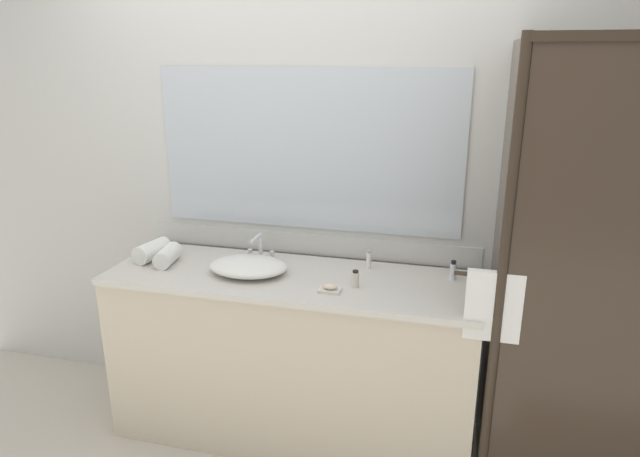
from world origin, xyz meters
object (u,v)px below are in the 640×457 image
(amenity_bottle_shampoo, at_px, (369,260))
(rolled_towel_near_edge, at_px, (152,251))
(soap_dish, at_px, (330,289))
(rolled_towel_middle, at_px, (168,256))
(sink_basin, at_px, (248,266))
(faucet, at_px, (260,252))
(amenity_bottle_conditioner, at_px, (355,279))
(amenity_bottle_body_wash, at_px, (453,271))

(amenity_bottle_shampoo, xyz_separation_m, rolled_towel_near_edge, (-1.11, -0.16, 0.00))
(soap_dish, distance_m, rolled_towel_middle, 0.89)
(sink_basin, bearing_deg, faucet, 90.00)
(sink_basin, height_order, amenity_bottle_shampoo, amenity_bottle_shampoo)
(rolled_towel_near_edge, height_order, rolled_towel_middle, rolled_towel_near_edge)
(sink_basin, xyz_separation_m, rolled_towel_middle, (-0.44, 0.01, 0.01))
(rolled_towel_middle, bearing_deg, soap_dish, -8.32)
(sink_basin, bearing_deg, amenity_bottle_conditioner, -3.81)
(amenity_bottle_body_wash, bearing_deg, faucet, -179.89)
(rolled_towel_near_edge, distance_m, rolled_towel_middle, 0.12)
(soap_dish, bearing_deg, amenity_bottle_shampoo, 69.79)
(rolled_towel_middle, bearing_deg, rolled_towel_near_edge, 161.71)
(faucet, xyz_separation_m, amenity_bottle_conditioner, (0.54, -0.20, -0.01))
(sink_basin, xyz_separation_m, amenity_bottle_body_wash, (0.97, 0.17, 0.01))
(soap_dish, height_order, rolled_towel_middle, rolled_towel_middle)
(sink_basin, distance_m, amenity_bottle_shampoo, 0.60)
(faucet, relative_size, rolled_towel_near_edge, 0.86)
(sink_basin, distance_m, soap_dish, 0.45)
(amenity_bottle_body_wash, relative_size, rolled_towel_near_edge, 0.48)
(faucet, xyz_separation_m, rolled_towel_middle, (-0.44, -0.15, -0.01))
(amenity_bottle_body_wash, distance_m, rolled_towel_middle, 1.42)
(faucet, height_order, rolled_towel_near_edge, faucet)
(sink_basin, bearing_deg, amenity_bottle_body_wash, 9.89)
(rolled_towel_middle, bearing_deg, faucet, 19.05)
(rolled_towel_near_edge, bearing_deg, rolled_towel_middle, -18.29)
(sink_basin, bearing_deg, soap_dish, -14.68)
(amenity_bottle_shampoo, bearing_deg, soap_dish, -110.21)
(amenity_bottle_shampoo, height_order, rolled_towel_middle, amenity_bottle_shampoo)
(rolled_towel_middle, bearing_deg, sink_basin, -1.83)
(amenity_bottle_conditioner, distance_m, amenity_bottle_body_wash, 0.48)
(rolled_towel_near_edge, bearing_deg, soap_dish, -9.47)
(faucet, relative_size, rolled_towel_middle, 0.92)
(rolled_towel_near_edge, bearing_deg, amenity_bottle_body_wash, 4.45)
(soap_dish, xyz_separation_m, rolled_towel_near_edge, (-0.99, 0.17, 0.03))
(faucet, distance_m, soap_dish, 0.52)
(rolled_towel_near_edge, bearing_deg, sink_basin, -5.22)
(amenity_bottle_shampoo, bearing_deg, sink_basin, -159.23)
(soap_dish, height_order, amenity_bottle_conditioner, amenity_bottle_conditioner)
(soap_dish, relative_size, rolled_towel_near_edge, 0.51)
(sink_basin, height_order, soap_dish, sink_basin)
(faucet, distance_m, amenity_bottle_conditioner, 0.58)
(soap_dish, xyz_separation_m, amenity_bottle_shampoo, (0.12, 0.33, 0.03))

